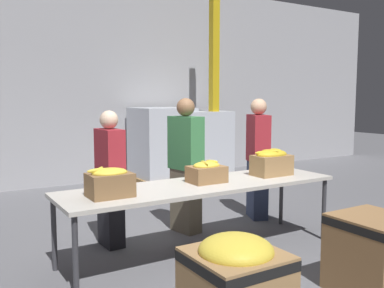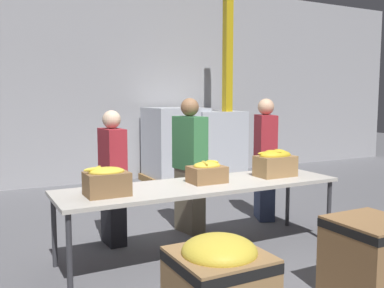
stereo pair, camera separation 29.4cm
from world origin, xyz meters
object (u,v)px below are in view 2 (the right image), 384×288
object	(u,v)px
banana_box_0	(107,181)
support_pillar	(227,80)
volunteer_1	(113,178)
banana_box_1	(207,172)
pallet_stack_1	(175,146)
volunteer_0	(265,160)
donation_bin_0	(219,288)
banana_box_2	(275,163)
volunteer_2	(190,166)
pallet_stack_0	(213,146)
sorting_table	(202,188)
donation_bin_1	(371,256)

from	to	relation	value
banana_box_0	support_pillar	world-z (taller)	support_pillar
volunteer_1	banana_box_1	bearing A→B (deg)	46.90
banana_box_0	pallet_stack_1	bearing A→B (deg)	56.54
volunteer_0	donation_bin_0	world-z (taller)	volunteer_0
banana_box_2	volunteer_0	size ratio (longest dim) A/B	0.27
volunteer_2	support_pillar	distance (m)	3.42
volunteer_0	pallet_stack_0	xyz separation A→B (m)	(0.83, 2.83, -0.14)
pallet_stack_1	sorting_table	bearing A→B (deg)	-111.09
sorting_table	support_pillar	xyz separation A→B (m)	(2.31, 3.19, 1.28)
banana_box_2	pallet_stack_0	world-z (taller)	pallet_stack_0
banana_box_1	banana_box_0	bearing A→B (deg)	-175.34
banana_box_0	volunteer_1	world-z (taller)	volunteer_1
support_pillar	banana_box_2	bearing A→B (deg)	-113.01
volunteer_2	pallet_stack_0	xyz separation A→B (m)	(1.99, 2.84, -0.14)
volunteer_0	donation_bin_1	bearing A→B (deg)	7.30
donation_bin_1	support_pillar	size ratio (longest dim) A/B	0.17
volunteer_1	donation_bin_0	world-z (taller)	volunteer_1
support_pillar	banana_box_0	bearing A→B (deg)	-135.97
sorting_table	banana_box_1	distance (m)	0.18
volunteer_2	donation_bin_0	world-z (taller)	volunteer_2
banana_box_0	donation_bin_0	bearing A→B (deg)	-77.48
banana_box_1	donation_bin_1	world-z (taller)	banana_box_1
banana_box_0	donation_bin_1	size ratio (longest dim) A/B	0.62
banana_box_0	pallet_stack_1	size ratio (longest dim) A/B	0.28
sorting_table	support_pillar	size ratio (longest dim) A/B	0.76
banana_box_2	donation_bin_1	bearing A→B (deg)	-97.57
sorting_table	banana_box_0	distance (m)	1.07
banana_box_1	volunteer_1	world-z (taller)	volunteer_1
banana_box_0	donation_bin_0	distance (m)	1.60
sorting_table	volunteer_2	xyz separation A→B (m)	(0.23, 0.75, 0.11)
sorting_table	volunteer_1	world-z (taller)	volunteer_1
banana_box_1	volunteer_2	world-z (taller)	volunteer_2
volunteer_0	donation_bin_1	size ratio (longest dim) A/B	2.47
donation_bin_0	pallet_stack_0	world-z (taller)	pallet_stack_0
banana_box_0	banana_box_2	xyz separation A→B (m)	(2.00, 0.05, 0.02)
banana_box_2	banana_box_0	bearing A→B (deg)	-178.61
banana_box_1	pallet_stack_0	world-z (taller)	pallet_stack_0
sorting_table	pallet_stack_1	xyz separation A→B (m)	(1.42, 3.67, 0.01)
donation_bin_0	donation_bin_1	world-z (taller)	donation_bin_0
banana_box_0	banana_box_2	world-z (taller)	banana_box_2
banana_box_2	volunteer_2	distance (m)	1.05
banana_box_0	banana_box_1	size ratio (longest dim) A/B	1.09
banana_box_1	volunteer_2	distance (m)	0.73
pallet_stack_0	banana_box_2	bearing A→B (deg)	-109.42
banana_box_0	volunteer_0	xyz separation A→B (m)	(2.45, 0.82, -0.08)
banana_box_0	volunteer_1	distance (m)	0.86
sorting_table	banana_box_1	size ratio (longest dim) A/B	8.00
pallet_stack_0	banana_box_0	bearing A→B (deg)	-131.90
banana_box_2	pallet_stack_0	bearing A→B (deg)	70.58
volunteer_2	pallet_stack_1	distance (m)	3.16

